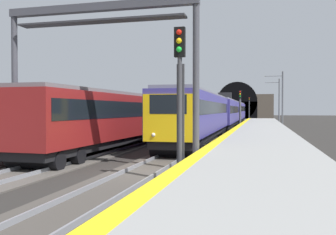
{
  "coord_description": "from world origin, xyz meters",
  "views": [
    {
      "loc": [
        -14.53,
        -4.68,
        2.64
      ],
      "look_at": [
        7.83,
        1.02,
        2.13
      ],
      "focal_mm": 39.49,
      "sensor_mm": 36.0,
      "label": 1
    }
  ],
  "objects_px": {
    "railway_signal_near": "(180,90)",
    "railway_signal_far": "(249,107)",
    "railway_signal_mid": "(240,106)",
    "catenary_mast_near": "(282,99)",
    "overhead_signal_gantry": "(99,44)",
    "catenary_mast_far": "(279,102)",
    "train_adjacent_platform": "(176,114)",
    "train_main_approaching": "(225,112)"
  },
  "relations": [
    {
      "from": "railway_signal_mid",
      "to": "catenary_mast_far",
      "type": "height_order",
      "value": "catenary_mast_far"
    },
    {
      "from": "railway_signal_mid",
      "to": "catenary_mast_far",
      "type": "bearing_deg",
      "value": 154.33
    },
    {
      "from": "train_main_approaching",
      "to": "railway_signal_near",
      "type": "relative_size",
      "value": 10.93
    },
    {
      "from": "train_main_approaching",
      "to": "railway_signal_mid",
      "type": "distance_m",
      "value": 2.75
    },
    {
      "from": "railway_signal_near",
      "to": "catenary_mast_far",
      "type": "xyz_separation_m",
      "value": [
        48.65,
        -5.45,
        0.55
      ]
    },
    {
      "from": "railway_signal_mid",
      "to": "overhead_signal_gantry",
      "type": "xyz_separation_m",
      "value": [
        -34.88,
        4.22,
        2.43
      ]
    },
    {
      "from": "railway_signal_near",
      "to": "catenary_mast_near",
      "type": "height_order",
      "value": "catenary_mast_near"
    },
    {
      "from": "railway_signal_mid",
      "to": "catenary_mast_near",
      "type": "relative_size",
      "value": 0.67
    },
    {
      "from": "train_adjacent_platform",
      "to": "catenary_mast_near",
      "type": "relative_size",
      "value": 7.25
    },
    {
      "from": "railway_signal_far",
      "to": "catenary_mast_near",
      "type": "xyz_separation_m",
      "value": [
        -34.62,
        -5.44,
        0.79
      ]
    },
    {
      "from": "train_adjacent_platform",
      "to": "railway_signal_mid",
      "type": "height_order",
      "value": "railway_signal_mid"
    },
    {
      "from": "train_main_approaching",
      "to": "train_adjacent_platform",
      "type": "relative_size",
      "value": 1.08
    },
    {
      "from": "railway_signal_far",
      "to": "catenary_mast_near",
      "type": "relative_size",
      "value": 0.71
    },
    {
      "from": "catenary_mast_near",
      "to": "catenary_mast_far",
      "type": "relative_size",
      "value": 1.02
    },
    {
      "from": "railway_signal_near",
      "to": "catenary_mast_near",
      "type": "relative_size",
      "value": 0.72
    },
    {
      "from": "train_main_approaching",
      "to": "railway_signal_near",
      "type": "height_order",
      "value": "railway_signal_near"
    },
    {
      "from": "railway_signal_mid",
      "to": "railway_signal_near",
      "type": "bearing_deg",
      "value": 0.0
    },
    {
      "from": "railway_signal_near",
      "to": "overhead_signal_gantry",
      "type": "distance_m",
      "value": 5.36
    },
    {
      "from": "train_adjacent_platform",
      "to": "railway_signal_near",
      "type": "height_order",
      "value": "railway_signal_near"
    },
    {
      "from": "railway_signal_mid",
      "to": "catenary_mast_near",
      "type": "height_order",
      "value": "catenary_mast_near"
    },
    {
      "from": "railway_signal_near",
      "to": "railway_signal_mid",
      "type": "height_order",
      "value": "railway_signal_near"
    },
    {
      "from": "catenary_mast_near",
      "to": "overhead_signal_gantry",
      "type": "bearing_deg",
      "value": 165.08
    },
    {
      "from": "train_main_approaching",
      "to": "railway_signal_mid",
      "type": "relative_size",
      "value": 11.68
    },
    {
      "from": "train_main_approaching",
      "to": "overhead_signal_gantry",
      "type": "relative_size",
      "value": 6.72
    },
    {
      "from": "railway_signal_far",
      "to": "catenary_mast_far",
      "type": "distance_m",
      "value": 25.26
    },
    {
      "from": "train_main_approaching",
      "to": "catenary_mast_far",
      "type": "bearing_deg",
      "value": 150.39
    },
    {
      "from": "train_adjacent_platform",
      "to": "railway_signal_near",
      "type": "xyz_separation_m",
      "value": [
        -27.89,
        -6.58,
        1.19
      ]
    },
    {
      "from": "train_main_approaching",
      "to": "overhead_signal_gantry",
      "type": "bearing_deg",
      "value": -4.68
    },
    {
      "from": "catenary_mast_far",
      "to": "train_adjacent_platform",
      "type": "bearing_deg",
      "value": 149.92
    },
    {
      "from": "railway_signal_near",
      "to": "railway_signal_far",
      "type": "xyz_separation_m",
      "value": [
        73.31,
        0.0,
        -0.14
      ]
    },
    {
      "from": "railway_signal_mid",
      "to": "catenary_mast_far",
      "type": "distance_m",
      "value": 12.6
    },
    {
      "from": "railway_signal_mid",
      "to": "railway_signal_far",
      "type": "relative_size",
      "value": 0.95
    },
    {
      "from": "train_main_approaching",
      "to": "catenary_mast_near",
      "type": "height_order",
      "value": "catenary_mast_near"
    },
    {
      "from": "train_adjacent_platform",
      "to": "catenary_mast_near",
      "type": "bearing_deg",
      "value": -46.72
    },
    {
      "from": "railway_signal_mid",
      "to": "overhead_signal_gantry",
      "type": "distance_m",
      "value": 35.21
    },
    {
      "from": "catenary_mast_far",
      "to": "overhead_signal_gantry",
      "type": "bearing_deg",
      "value": 168.19
    },
    {
      "from": "railway_signal_far",
      "to": "railway_signal_near",
      "type": "bearing_deg",
      "value": 0.0
    },
    {
      "from": "train_main_approaching",
      "to": "railway_signal_mid",
      "type": "height_order",
      "value": "railway_signal_mid"
    },
    {
      "from": "train_main_approaching",
      "to": "train_adjacent_platform",
      "type": "xyz_separation_m",
      "value": [
        -7.6,
        4.72,
        -0.1
      ]
    },
    {
      "from": "railway_signal_far",
      "to": "catenary_mast_near",
      "type": "bearing_deg",
      "value": 8.94
    },
    {
      "from": "train_main_approaching",
      "to": "overhead_signal_gantry",
      "type": "distance_m",
      "value": 33.3
    },
    {
      "from": "railway_signal_near",
      "to": "railway_signal_far",
      "type": "distance_m",
      "value": 73.31
    }
  ]
}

